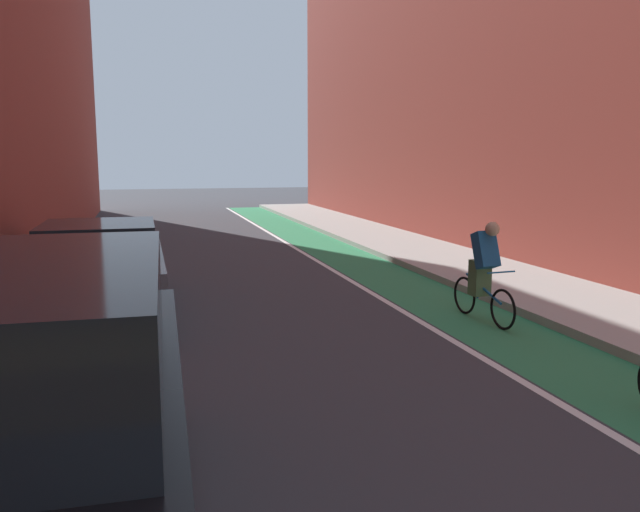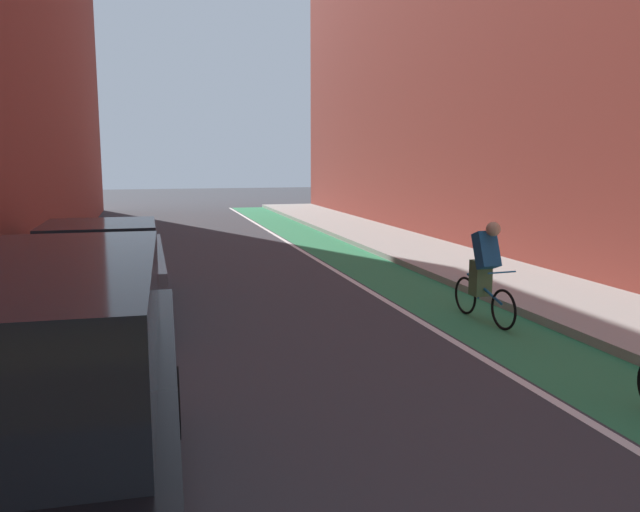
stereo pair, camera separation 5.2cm
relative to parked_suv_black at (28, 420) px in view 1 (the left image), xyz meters
name	(u,v)px [view 1 (the left image)]	position (x,y,z in m)	size (l,w,h in m)	color
ground_plane	(265,301)	(2.74, 7.16, -1.02)	(87.63, 87.63, 0.00)	#38383D
bike_lane_paint	(381,274)	(5.72, 9.16, -1.02)	(1.60, 39.83, 0.00)	#2D8451
lane_divider_stripe	(343,276)	(4.82, 9.16, -1.02)	(0.12, 39.83, 0.00)	white
sidewalk_right	(467,267)	(7.84, 9.16, -0.95)	(2.62, 39.83, 0.14)	#A8A59E
building_facade_right	(526,16)	(10.35, 11.16, 5.11)	(2.40, 35.83, 12.25)	brown
parked_suv_black	(28,420)	(0.00, 0.00, 0.00)	(1.95, 4.67, 1.98)	black
parked_sedan_gray	(101,267)	(0.00, 6.87, -0.23)	(2.01, 4.62, 1.53)	#595B60
cyclist_trailing	(484,271)	(5.77, 4.86, -0.21)	(0.48, 1.67, 1.59)	black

